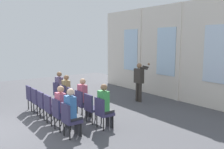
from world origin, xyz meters
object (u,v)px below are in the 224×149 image
Objects in this scene: chair_r1_c5 at (70,118)px; audience_r0_c1 at (67,90)px; mic_stand at (138,92)px; chair_r1_c4 at (60,112)px; chair_r1_c2 at (44,103)px; audience_r0_c5 at (105,104)px; speaker at (139,79)px; chair_r1_c3 at (51,108)px; audience_r0_c3 at (84,96)px; chair_r0_c1 at (66,95)px; chair_r1_c0 at (32,96)px; audience_r0_c0 at (60,87)px; audience_r1_c5 at (72,110)px; chair_r0_c0 at (59,93)px; chair_r0_c4 at (92,106)px; chair_r0_c5 at (103,111)px; chair_r0_c3 at (82,102)px; chair_r1_c1 at (38,100)px; chair_r0_c2 at (73,99)px; audience_r1_c4 at (62,105)px.

audience_r0_c1 is at bearing 155.34° from chair_r1_c5.
mic_stand reaches higher than chair_r1_c4.
audience_r0_c5 is at bearing 31.45° from chair_r1_c2.
speaker is 1.76× the size of chair_r1_c3.
chair_r0_c1 is at bearing -176.37° from audience_r0_c3.
mic_stand is 3.77m from audience_r0_c5.
speaker is at bearing 71.10° from chair_r1_c0.
chair_r1_c2 is (1.26, -1.16, -0.23)m from audience_r0_c0.
chair_r1_c3 is 0.70× the size of audience_r1_c5.
audience_r0_c3 is at bearing 2.42° from chair_r0_c0.
audience_r0_c1 reaches higher than chair_r0_c1.
chair_r0_c4 and chair_r1_c4 have the same top height.
chair_r0_c5 is 1.00× the size of chair_r1_c5.
chair_r0_c0 is 0.68× the size of audience_r0_c0.
chair_r0_c3 is 1.00× the size of chair_r1_c4.
audience_r1_c5 is (0.63, 0.08, 0.21)m from chair_r1_c4.
audience_r0_c3 reaches higher than chair_r1_c3.
audience_r0_c0 reaches higher than audience_r0_c5.
audience_r0_c0 reaches higher than chair_r0_c3.
audience_r0_c3 is 1.43× the size of chair_r1_c1.
mic_stand is at bearing 121.50° from chair_r0_c5.
speaker reaches higher than chair_r0_c5.
chair_r0_c1 is 0.70× the size of audience_r0_c5.
chair_r0_c0 is 1.00× the size of chair_r1_c3.
audience_r0_c1 is 1.26m from audience_r0_c3.
audience_r0_c3 is 1.66m from audience_r1_c5.
chair_r1_c3 is at bearing -120.35° from chair_r0_c4.
chair_r0_c0 is 0.67m from audience_r0_c1.
chair_r0_c2 is 1.00× the size of chair_r1_c5.
speaker is at bearing 65.14° from chair_r0_c0.
chair_r0_c0 is at bearing -172.66° from audience_r0_c1.
chair_r0_c5 is at bearing -3.63° from audience_r0_c3.
audience_r0_c0 is 1.46× the size of chair_r0_c4.
audience_r0_c1 is at bearing -99.53° from mic_stand.
chair_r0_c0 is at bearing 90.00° from chair_r1_c0.
chair_r0_c3 is 1.00× the size of chair_r1_c3.
mic_stand is 1.18× the size of audience_r1_c4.
chair_r1_c3 is at bearing -59.65° from chair_r0_c2.
audience_r0_c0 is at bearing 118.62° from chair_r1_c1.
chair_r0_c3 is 1.00× the size of chair_r0_c5.
audience_r1_c5 is at bearing -21.57° from chair_r0_c1.
chair_r0_c1 is at bearing -104.40° from speaker.
chair_r0_c0 is 1.00× the size of chair_r1_c5.
speaker is 4.50m from chair_r1_c5.
audience_r0_c5 reaches higher than chair_r0_c4.
chair_r0_c1 is 1.08m from chair_r1_c1.
mic_stand is 1.65× the size of chair_r0_c5.
chair_r1_c1 is at bearing -59.65° from chair_r0_c0.
audience_r0_c1 is at bearing 178.16° from chair_r0_c5.
mic_stand reaches higher than chair_r0_c1.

